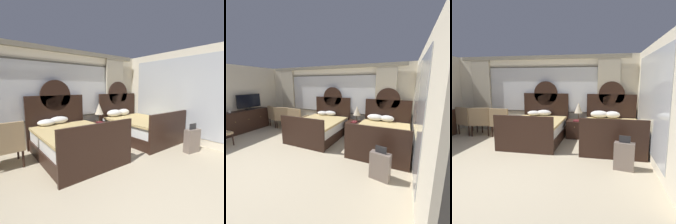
{
  "view_description": "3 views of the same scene",
  "coord_description": "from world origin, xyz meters",
  "views": [
    {
      "loc": [
        -1.49,
        -0.94,
        1.61
      ],
      "look_at": [
        1.11,
        2.32,
        1.01
      ],
      "focal_mm": 27.14,
      "sensor_mm": 36.0,
      "label": 1
    },
    {
      "loc": [
        3.0,
        -1.86,
        1.99
      ],
      "look_at": [
        1.08,
        2.25,
        1.09
      ],
      "focal_mm": 23.46,
      "sensor_mm": 36.0,
      "label": 2
    },
    {
      "loc": [
        2.19,
        -3.18,
        1.87
      ],
      "look_at": [
        1.12,
        2.17,
        1.0
      ],
      "focal_mm": 32.64,
      "sensor_mm": 36.0,
      "label": 3
    }
  ],
  "objects": [
    {
      "name": "armchair_by_window_left",
      "position": [
        -1.14,
        2.9,
        0.51
      ],
      "size": [
        0.64,
        0.64,
        0.95
      ],
      "color": "tan",
      "rests_on": "ground_plane"
    },
    {
      "name": "table_lamp_on_nightstand",
      "position": [
        1.37,
        3.28,
        0.97
      ],
      "size": [
        0.27,
        0.27,
        0.59
      ],
      "color": "brown",
      "rests_on": "nightstand_between_beds"
    },
    {
      "name": "suitcase_on_floor",
      "position": [
        2.62,
        1.01,
        0.3
      ],
      "size": [
        0.43,
        0.25,
        0.73
      ],
      "color": "#75665B",
      "rests_on": "ground_plane"
    },
    {
      "name": "book_on_nightstand",
      "position": [
        1.32,
        3.13,
        0.58
      ],
      "size": [
        0.18,
        0.26,
        0.03
      ],
      "color": "maroon",
      "rests_on": "nightstand_between_beds"
    },
    {
      "name": "bed_near_mirror",
      "position": [
        2.4,
        2.64,
        0.38
      ],
      "size": [
        1.59,
        2.15,
        1.81
      ],
      "color": "black",
      "rests_on": "ground_plane"
    },
    {
      "name": "nightstand_between_beds",
      "position": [
        1.29,
        3.24,
        0.28
      ],
      "size": [
        0.56,
        0.59,
        0.56
      ],
      "color": "black",
      "rests_on": "ground_plane"
    },
    {
      "name": "wall_right_mirror",
      "position": [
        3.28,
        1.61,
        1.35
      ],
      "size": [
        0.08,
        4.37,
        2.7
      ],
      "color": "beige",
      "rests_on": "ground_plane"
    },
    {
      "name": "bed_near_window",
      "position": [
        0.18,
        2.63,
        0.38
      ],
      "size": [
        1.59,
        2.15,
        1.81
      ],
      "color": "black",
      "rests_on": "ground_plane"
    },
    {
      "name": "wall_back_window",
      "position": [
        0.0,
        3.77,
        1.41
      ],
      "size": [
        6.5,
        0.22,
        2.7
      ],
      "color": "beige",
      "rests_on": "ground_plane"
    }
  ]
}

